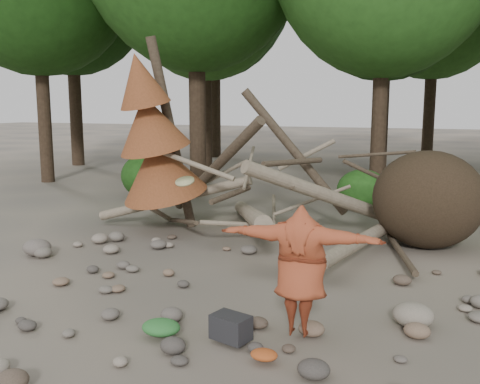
% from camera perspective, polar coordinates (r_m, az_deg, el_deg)
% --- Properties ---
extents(ground, '(120.00, 120.00, 0.00)m').
position_cam_1_polar(ground, '(8.02, -1.45, -11.74)').
color(ground, '#514C44').
rests_on(ground, ground).
extents(deadfall_pile, '(8.55, 5.24, 3.30)m').
position_cam_1_polar(deadfall_pile, '(11.34, 16.47, -0.84)').
color(deadfall_pile, '#332619').
rests_on(deadfall_pile, ground).
extents(dead_conifer, '(2.06, 2.16, 4.35)m').
position_cam_1_polar(dead_conifer, '(11.92, -9.15, 5.53)').
color(dead_conifer, '#4C3F30').
rests_on(dead_conifer, ground).
extents(bush_left, '(1.80, 1.80, 1.44)m').
position_cam_1_polar(bush_left, '(16.55, -9.49, 1.73)').
color(bush_left, '#1C4813').
rests_on(bush_left, ground).
extents(bush_mid, '(1.40, 1.40, 1.12)m').
position_cam_1_polar(bush_mid, '(15.03, 12.93, 0.24)').
color(bush_mid, '#265B1A').
rests_on(bush_mid, ground).
extents(frisbee_thrower, '(2.91, 0.81, 1.84)m').
position_cam_1_polar(frisbee_thrower, '(6.61, 6.46, -8.28)').
color(frisbee_thrower, '#9C3F23').
rests_on(frisbee_thrower, ground).
extents(backpack, '(0.52, 0.42, 0.30)m').
position_cam_1_polar(backpack, '(6.71, -0.98, -14.69)').
color(backpack, black).
rests_on(backpack, ground).
extents(cloth_green, '(0.49, 0.41, 0.19)m').
position_cam_1_polar(cloth_green, '(6.95, -8.41, -14.46)').
color(cloth_green, '#2B6C2F').
rests_on(cloth_green, ground).
extents(cloth_orange, '(0.31, 0.26, 0.11)m').
position_cam_1_polar(cloth_orange, '(6.30, 2.58, -17.36)').
color(cloth_orange, '#A6471C').
rests_on(cloth_orange, ground).
extents(boulder_mid_right, '(0.53, 0.48, 0.32)m').
position_cam_1_polar(boulder_mid_right, '(7.52, 18.00, -12.37)').
color(boulder_mid_right, gray).
rests_on(boulder_mid_right, ground).
extents(boulder_mid_left, '(0.55, 0.49, 0.33)m').
position_cam_1_polar(boulder_mid_left, '(11.03, -20.82, -5.55)').
color(boulder_mid_left, '#6A6059').
rests_on(boulder_mid_left, ground).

